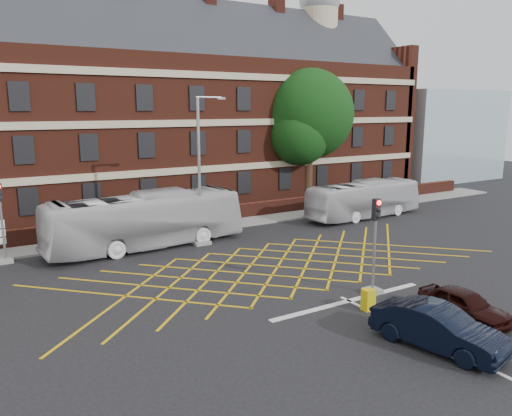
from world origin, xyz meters
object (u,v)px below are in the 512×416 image
car_navy (437,328)px  bus_left (146,220)px  car_maroon (464,305)px  bus_right (364,199)px  traffic_light_near (374,255)px  deciduous_tree (308,121)px  street_lamp (201,195)px  utility_cabinet (368,300)px  traffic_light_far (3,231)px

car_navy → bus_left: bearing=91.0°
car_navy → car_maroon: size_ratio=1.23×
bus_right → car_navy: size_ratio=2.20×
bus_left → traffic_light_near: traffic_light_near is taller
bus_left → deciduous_tree: bearing=-71.3°
bus_right → car_navy: (-12.44, -16.86, -0.64)m
car_navy → street_lamp: (-1.18, 16.37, 2.26)m
bus_right → traffic_light_near: traffic_light_near is taller
car_maroon → street_lamp: (-3.97, 15.38, 2.38)m
car_maroon → utility_cabinet: size_ratio=4.14×
traffic_light_near → utility_cabinet: (-1.51, -1.30, -1.32)m
car_navy → traffic_light_near: bearing=56.9°
bus_left → utility_cabinet: bus_left is taller
utility_cabinet → traffic_light_far: bearing=129.3°
car_navy → traffic_light_far: traffic_light_far is taller
street_lamp → traffic_light_near: bearing=-75.3°
traffic_light_near → traffic_light_far: 19.05m
car_maroon → street_lamp: 16.06m
utility_cabinet → car_navy: bearing=-94.8°
bus_right → utility_cabinet: size_ratio=11.18×
traffic_light_far → utility_cabinet: (12.03, -14.69, -1.32)m
street_lamp → traffic_light_far: bearing=169.4°
car_navy → utility_cabinet: size_ratio=5.09×
utility_cabinet → traffic_light_near: bearing=40.7°
utility_cabinet → deciduous_tree: bearing=59.0°
traffic_light_near → traffic_light_far: (-13.55, 13.39, 0.00)m
bus_right → traffic_light_near: 15.96m
car_navy → traffic_light_near: 5.37m
car_navy → street_lamp: bearing=81.3°
car_maroon → traffic_light_near: bearing=101.3°
bus_right → street_lamp: (-13.62, -0.49, 1.62)m
car_navy → traffic_light_far: size_ratio=1.05×
deciduous_tree → traffic_light_near: 22.96m
traffic_light_far → street_lamp: (10.54, -1.97, 1.24)m
bus_left → utility_cabinet: bearing=-165.3°
traffic_light_near → car_maroon: bearing=-76.2°
car_navy → street_lamp: 16.57m
car_maroon → street_lamp: bearing=102.0°
bus_right → car_navy: bus_right is taller
bus_right → street_lamp: street_lamp is taller
traffic_light_far → bus_right: bearing=-3.5°
traffic_light_near → traffic_light_far: size_ratio=1.00×
traffic_light_far → street_lamp: street_lamp is taller
bus_right → utility_cabinet: 17.96m
bus_left → bus_right: (16.72, -0.48, -0.26)m
car_navy → car_maroon: car_navy is taller
utility_cabinet → car_maroon: bearing=-46.9°
bus_left → car_navy: size_ratio=2.61×
car_maroon → deciduous_tree: bearing=64.4°
traffic_light_near → utility_cabinet: traffic_light_near is taller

